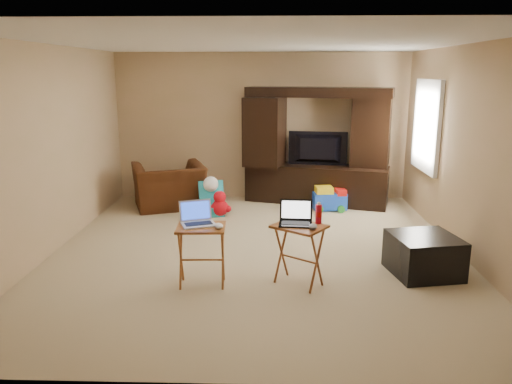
{
  "coord_description": "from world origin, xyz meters",
  "views": [
    {
      "loc": [
        0.18,
        -5.89,
        2.18
      ],
      "look_at": [
        0.0,
        -0.2,
        0.8
      ],
      "focal_mm": 35.0,
      "sensor_mm": 36.0,
      "label": 1
    }
  ],
  "objects_px": {
    "ottoman": "(424,255)",
    "laptop_right": "(296,214)",
    "push_toy": "(330,198)",
    "recliner": "(169,186)",
    "mouse_left": "(219,226)",
    "laptop_left": "(198,214)",
    "water_bottle": "(319,214)",
    "mouse_right": "(313,227)",
    "plush_toy": "(220,203)",
    "tray_table_left": "(202,256)",
    "television": "(317,149)",
    "child_rocker": "(210,199)",
    "tray_table_right": "(299,255)",
    "entertainment_center": "(317,146)"
  },
  "relations": [
    {
      "from": "tray_table_right",
      "to": "push_toy",
      "type": "bearing_deg",
      "value": 112.94
    },
    {
      "from": "ottoman",
      "to": "entertainment_center",
      "type": "bearing_deg",
      "value": 106.67
    },
    {
      "from": "tray_table_right",
      "to": "mouse_right",
      "type": "distance_m",
      "value": 0.39
    },
    {
      "from": "tray_table_left",
      "to": "laptop_right",
      "type": "relative_size",
      "value": 1.9
    },
    {
      "from": "recliner",
      "to": "ottoman",
      "type": "bearing_deg",
      "value": 121.25
    },
    {
      "from": "mouse_right",
      "to": "water_bottle",
      "type": "bearing_deg",
      "value": 70.71
    },
    {
      "from": "ottoman",
      "to": "mouse_left",
      "type": "relative_size",
      "value": 5.2
    },
    {
      "from": "entertainment_center",
      "to": "mouse_left",
      "type": "relative_size",
      "value": 18.1
    },
    {
      "from": "entertainment_center",
      "to": "water_bottle",
      "type": "bearing_deg",
      "value": -78.83
    },
    {
      "from": "mouse_left",
      "to": "ottoman",
      "type": "bearing_deg",
      "value": 11.42
    },
    {
      "from": "plush_toy",
      "to": "tray_table_left",
      "type": "bearing_deg",
      "value": -88.23
    },
    {
      "from": "laptop_left",
      "to": "mouse_left",
      "type": "distance_m",
      "value": 0.26
    },
    {
      "from": "tray_table_left",
      "to": "mouse_right",
      "type": "xyz_separation_m",
      "value": [
        1.13,
        -0.06,
        0.35
      ]
    },
    {
      "from": "recliner",
      "to": "mouse_left",
      "type": "relative_size",
      "value": 8.45
    },
    {
      "from": "television",
      "to": "child_rocker",
      "type": "xyz_separation_m",
      "value": [
        -1.71,
        -0.76,
        -0.67
      ]
    },
    {
      "from": "tray_table_right",
      "to": "plush_toy",
      "type": "bearing_deg",
      "value": 148.89
    },
    {
      "from": "recliner",
      "to": "water_bottle",
      "type": "distance_m",
      "value": 3.64
    },
    {
      "from": "entertainment_center",
      "to": "child_rocker",
      "type": "xyz_separation_m",
      "value": [
        -1.71,
        -0.81,
        -0.71
      ]
    },
    {
      "from": "push_toy",
      "to": "laptop_right",
      "type": "distance_m",
      "value": 3.02
    },
    {
      "from": "television",
      "to": "entertainment_center",
      "type": "bearing_deg",
      "value": -81.78
    },
    {
      "from": "mouse_left",
      "to": "mouse_right",
      "type": "height_order",
      "value": "mouse_right"
    },
    {
      "from": "television",
      "to": "laptop_right",
      "type": "xyz_separation_m",
      "value": [
        -0.51,
        -3.33,
        -0.16
      ]
    },
    {
      "from": "laptop_left",
      "to": "water_bottle",
      "type": "xyz_separation_m",
      "value": [
        1.23,
        0.11,
        -0.02
      ]
    },
    {
      "from": "entertainment_center",
      "to": "recliner",
      "type": "bearing_deg",
      "value": -154.82
    },
    {
      "from": "tray_table_right",
      "to": "laptop_left",
      "type": "distance_m",
      "value": 1.12
    },
    {
      "from": "tray_table_left",
      "to": "television",
      "type": "bearing_deg",
      "value": 63.99
    },
    {
      "from": "mouse_left",
      "to": "child_rocker",
      "type": "bearing_deg",
      "value": 98.95
    },
    {
      "from": "entertainment_center",
      "to": "laptop_right",
      "type": "height_order",
      "value": "entertainment_center"
    },
    {
      "from": "ottoman",
      "to": "laptop_right",
      "type": "height_order",
      "value": "laptop_right"
    },
    {
      "from": "television",
      "to": "laptop_right",
      "type": "relative_size",
      "value": 2.91
    },
    {
      "from": "laptop_right",
      "to": "mouse_left",
      "type": "xyz_separation_m",
      "value": [
        -0.77,
        -0.15,
        -0.1
      ]
    },
    {
      "from": "recliner",
      "to": "plush_toy",
      "type": "distance_m",
      "value": 1.01
    },
    {
      "from": "laptop_right",
      "to": "water_bottle",
      "type": "xyz_separation_m",
      "value": [
        0.24,
        0.06,
        -0.02
      ]
    },
    {
      "from": "child_rocker",
      "to": "television",
      "type": "bearing_deg",
      "value": 8.03
    },
    {
      "from": "television",
      "to": "push_toy",
      "type": "relative_size",
      "value": 1.84
    },
    {
      "from": "laptop_left",
      "to": "tray_table_left",
      "type": "bearing_deg",
      "value": -65.66
    },
    {
      "from": "mouse_right",
      "to": "ottoman",
      "type": "bearing_deg",
      "value": 19.27
    },
    {
      "from": "recliner",
      "to": "push_toy",
      "type": "distance_m",
      "value": 2.61
    },
    {
      "from": "recliner",
      "to": "mouse_left",
      "type": "height_order",
      "value": "recliner"
    },
    {
      "from": "ottoman",
      "to": "laptop_right",
      "type": "bearing_deg",
      "value": -168.14
    },
    {
      "from": "ottoman",
      "to": "tray_table_right",
      "type": "distance_m",
      "value": 1.43
    },
    {
      "from": "push_toy",
      "to": "water_bottle",
      "type": "relative_size",
      "value": 2.68
    },
    {
      "from": "ottoman",
      "to": "water_bottle",
      "type": "height_order",
      "value": "water_bottle"
    },
    {
      "from": "laptop_left",
      "to": "laptop_right",
      "type": "xyz_separation_m",
      "value": [
        0.99,
        0.05,
        0.0
      ]
    },
    {
      "from": "television",
      "to": "water_bottle",
      "type": "distance_m",
      "value": 3.28
    },
    {
      "from": "plush_toy",
      "to": "water_bottle",
      "type": "xyz_separation_m",
      "value": [
        1.28,
        -2.43,
        0.54
      ]
    },
    {
      "from": "television",
      "to": "child_rocker",
      "type": "bearing_deg",
      "value": 32.23
    },
    {
      "from": "tray_table_left",
      "to": "tray_table_right",
      "type": "height_order",
      "value": "tray_table_right"
    },
    {
      "from": "entertainment_center",
      "to": "ottoman",
      "type": "height_order",
      "value": "entertainment_center"
    },
    {
      "from": "water_bottle",
      "to": "plush_toy",
      "type": "bearing_deg",
      "value": 117.88
    }
  ]
}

